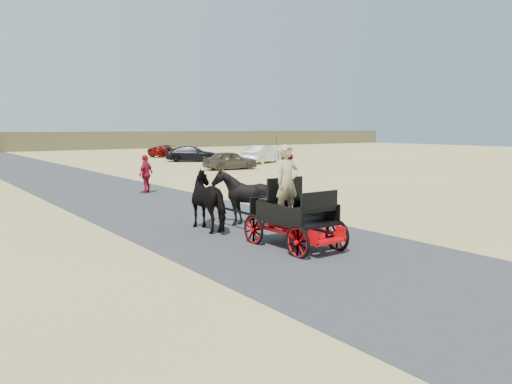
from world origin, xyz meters
TOP-DOWN VIEW (x-y plane):
  - ground at (0.00, 0.00)m, footprint 140.00×140.00m
  - road at (0.00, 0.00)m, footprint 6.00×140.00m
  - carriage at (0.04, 1.58)m, footprint 1.30×2.40m
  - horse_left at (-0.51, 4.58)m, footprint 0.91×2.01m
  - horse_right at (0.59, 4.58)m, footprint 1.37×1.54m
  - driver_man at (-0.16, 1.63)m, footprint 0.66×0.43m
  - passenger_woman at (0.34, 2.18)m, footprint 0.77×0.60m
  - pedestrian at (1.29, 13.32)m, footprint 1.07×0.92m
  - car_a at (11.30, 21.79)m, footprint 3.99×2.01m
  - car_b at (17.05, 25.75)m, footprint 4.69×3.33m
  - car_c at (13.18, 30.71)m, footprint 4.86×4.13m
  - car_d at (14.83, 38.47)m, footprint 4.55×2.51m

SIDE VIEW (x-z plane):
  - ground at x=0.00m, z-range 0.00..0.00m
  - road at x=0.00m, z-range 0.00..0.01m
  - carriage at x=0.04m, z-range 0.00..0.72m
  - car_d at x=14.83m, z-range 0.00..1.20m
  - car_a at x=11.30m, z-range 0.00..1.31m
  - car_c at x=13.18m, z-range 0.00..1.34m
  - car_b at x=17.05m, z-range 0.00..1.47m
  - horse_left at x=-0.51m, z-range 0.00..1.70m
  - horse_right at x=0.59m, z-range 0.00..1.70m
  - pedestrian at x=1.29m, z-range 0.00..1.73m
  - passenger_woman at x=0.34m, z-range 0.72..2.30m
  - driver_man at x=-0.16m, z-range 0.72..2.52m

